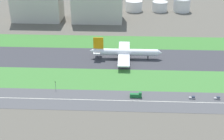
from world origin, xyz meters
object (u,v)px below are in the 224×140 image
Objects in this scene: airliner at (124,52)px; traffic_light at (55,85)px; fuel_tank_east at (182,5)px; car_2 at (192,98)px; truck_1 at (136,95)px; fuel_tank_west at (134,6)px; car_1 at (217,98)px; fuel_tank_centre at (160,6)px.

airliner reaches higher than traffic_light.
traffic_light is (-50.31, -60.01, -1.94)m from airliner.
car_2 is at bearing -96.33° from fuel_tank_east.
truck_1 is 227.06m from fuel_tank_west.
car_1 is at bearing 0.00° from truck_1.
airliner is 175.48m from fuel_tank_east.
airliner is at bearing -105.92° from fuel_tank_centre.
airliner is 78.33m from traffic_light.
fuel_tank_east is at bearing 74.01° from truck_1.
fuel_tank_west is at bearing 89.60° from truck_1.
fuel_tank_east is at bearing 0.00° from fuel_tank_west.
truck_1 is 229.92m from fuel_tank_centre.
traffic_light is at bearing -129.98° from airliner.
airliner is 159.36m from fuel_tank_west.
airliner reaches higher than truck_1.
traffic_light is at bearing -105.58° from fuel_tank_west.
car_2 is 0.22× the size of fuel_tank_centre.
truck_1 is 39.85m from car_2.
car_2 is 99.70m from traffic_light.
traffic_light is (-99.32, 7.99, 3.37)m from car_2.
fuel_tank_west reaches higher than truck_1.
fuel_tank_east is (65.03, 227.00, 6.83)m from truck_1.
fuel_tank_centre reaches higher than car_2.
airliner is 14.77× the size of car_1.
fuel_tank_centre is 28.92m from fuel_tank_east.
fuel_tank_east reaches higher than traffic_light.
fuel_tank_centre is (95.67, 219.01, 2.12)m from traffic_light.
car_1 is at bearing -91.94° from fuel_tank_east.
car_2 is 227.10m from fuel_tank_centre.
airliner is 3.25× the size of fuel_tank_centre.
fuel_tank_west is (61.05, 219.01, 2.53)m from traffic_light.
truck_1 is 57.36m from car_1.
fuel_tank_west is (-55.79, 227.00, 5.90)m from car_1.
truck_1 reaches higher than car_1.
airliner is at bearing 134.37° from car_1.
fuel_tank_east is (7.67, 227.00, 7.58)m from car_1.
fuel_tank_east reaches higher than fuel_tank_west.
car_1 is at bearing -76.19° from fuel_tank_west.
car_2 is (39.84, 0.00, -0.75)m from truck_1.
car_1 is 117.16m from traffic_light.
fuel_tank_centre is at bearing 66.40° from traffic_light.
fuel_tank_centre is at bearing 0.00° from fuel_tank_west.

